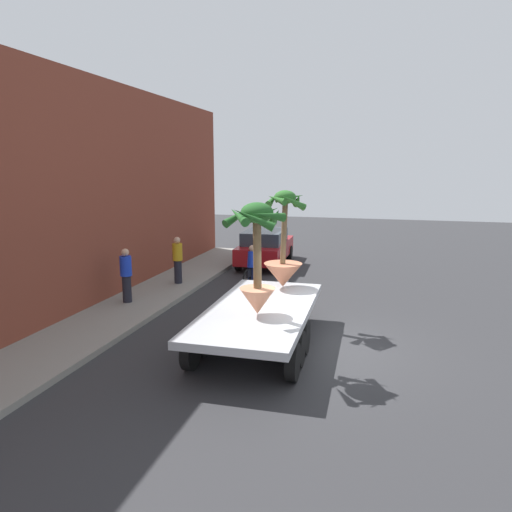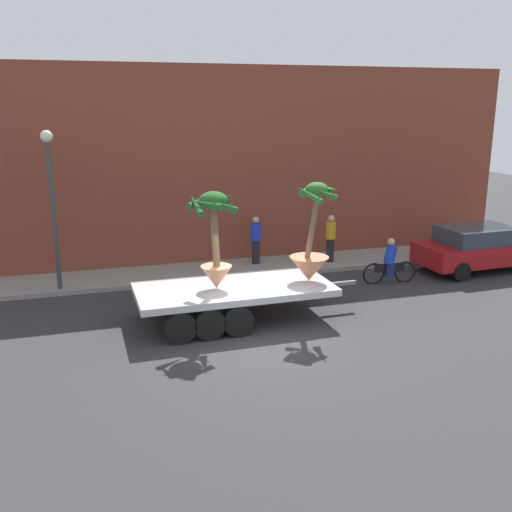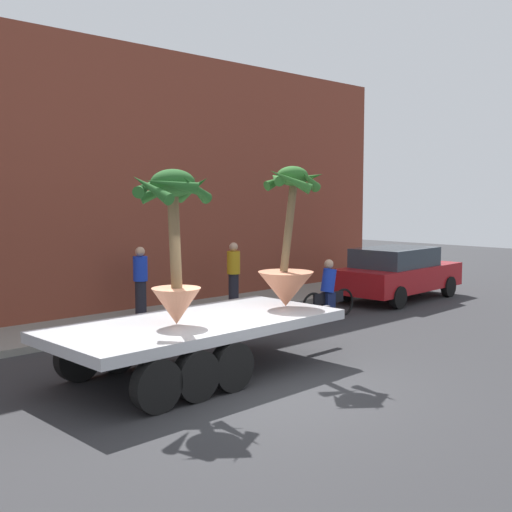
{
  "view_description": "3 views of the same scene",
  "coord_description": "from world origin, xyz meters",
  "px_view_note": "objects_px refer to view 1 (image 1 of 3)",
  "views": [
    {
      "loc": [
        -10.79,
        -1.23,
        4.32
      ],
      "look_at": [
        2.1,
        2.27,
        1.76
      ],
      "focal_mm": 32.52,
      "sensor_mm": 36.0,
      "label": 1
    },
    {
      "loc": [
        -4.04,
        -12.85,
        5.72
      ],
      "look_at": [
        0.5,
        2.24,
        1.56
      ],
      "focal_mm": 40.61,
      "sensor_mm": 36.0,
      "label": 2
    },
    {
      "loc": [
        -7.19,
        -7.11,
        3.13
      ],
      "look_at": [
        1.53,
        1.98,
        1.94
      ],
      "focal_mm": 44.94,
      "sensor_mm": 36.0,
      "label": 3
    }
  ],
  "objects_px": {
    "flatbed_trailer": "(257,319)",
    "pedestrian_far_left": "(126,274)",
    "pedestrian_near_gate": "(178,259)",
    "potted_palm_middle": "(257,256)",
    "parked_car": "(265,246)",
    "potted_palm_rear": "(284,254)",
    "cyclist": "(252,267)"
  },
  "relations": [
    {
      "from": "parked_car",
      "to": "pedestrian_near_gate",
      "type": "xyz_separation_m",
      "value": [
        -4.75,
        2.1,
        0.21
      ]
    },
    {
      "from": "pedestrian_far_left",
      "to": "potted_palm_middle",
      "type": "bearing_deg",
      "value": -117.77
    },
    {
      "from": "cyclist",
      "to": "pedestrian_far_left",
      "type": "height_order",
      "value": "pedestrian_far_left"
    },
    {
      "from": "potted_palm_rear",
      "to": "pedestrian_far_left",
      "type": "distance_m",
      "value": 5.07
    },
    {
      "from": "flatbed_trailer",
      "to": "potted_palm_middle",
      "type": "distance_m",
      "value": 1.62
    },
    {
      "from": "potted_palm_middle",
      "to": "pedestrian_near_gate",
      "type": "distance_m",
      "value": 6.99
    },
    {
      "from": "potted_palm_middle",
      "to": "potted_palm_rear",
      "type": "bearing_deg",
      "value": -1.31
    },
    {
      "from": "flatbed_trailer",
      "to": "potted_palm_middle",
      "type": "relative_size",
      "value": 2.43
    },
    {
      "from": "pedestrian_near_gate",
      "to": "pedestrian_far_left",
      "type": "distance_m",
      "value": 2.72
    },
    {
      "from": "potted_palm_rear",
      "to": "potted_palm_middle",
      "type": "distance_m",
      "value": 2.71
    },
    {
      "from": "flatbed_trailer",
      "to": "parked_car",
      "type": "distance_m",
      "value": 9.99
    },
    {
      "from": "flatbed_trailer",
      "to": "pedestrian_near_gate",
      "type": "height_order",
      "value": "pedestrian_near_gate"
    },
    {
      "from": "potted_palm_middle",
      "to": "pedestrian_near_gate",
      "type": "relative_size",
      "value": 1.51
    },
    {
      "from": "flatbed_trailer",
      "to": "potted_palm_rear",
      "type": "distance_m",
      "value": 2.67
    },
    {
      "from": "potted_palm_middle",
      "to": "parked_car",
      "type": "distance_m",
      "value": 10.39
    },
    {
      "from": "parked_car",
      "to": "pedestrian_near_gate",
      "type": "bearing_deg",
      "value": 156.13
    },
    {
      "from": "pedestrian_near_gate",
      "to": "parked_car",
      "type": "bearing_deg",
      "value": -23.87
    },
    {
      "from": "pedestrian_near_gate",
      "to": "pedestrian_far_left",
      "type": "xyz_separation_m",
      "value": [
        -2.67,
        0.52,
        0.0
      ]
    },
    {
      "from": "flatbed_trailer",
      "to": "parked_car",
      "type": "relative_size",
      "value": 1.35
    },
    {
      "from": "cyclist",
      "to": "potted_palm_rear",
      "type": "bearing_deg",
      "value": -151.64
    },
    {
      "from": "potted_palm_rear",
      "to": "cyclist",
      "type": "height_order",
      "value": "potted_palm_rear"
    },
    {
      "from": "potted_palm_rear",
      "to": "cyclist",
      "type": "relative_size",
      "value": 1.48
    },
    {
      "from": "parked_car",
      "to": "pedestrian_far_left",
      "type": "height_order",
      "value": "pedestrian_far_left"
    },
    {
      "from": "cyclist",
      "to": "parked_car",
      "type": "xyz_separation_m",
      "value": [
        3.76,
        0.43,
        0.16
      ]
    },
    {
      "from": "flatbed_trailer",
      "to": "pedestrian_far_left",
      "type": "xyz_separation_m",
      "value": [
        2.31,
        4.86,
        0.29
      ]
    },
    {
      "from": "cyclist",
      "to": "pedestrian_far_left",
      "type": "xyz_separation_m",
      "value": [
        -3.66,
        3.06,
        0.37
      ]
    },
    {
      "from": "cyclist",
      "to": "pedestrian_near_gate",
      "type": "relative_size",
      "value": 1.07
    },
    {
      "from": "parked_car",
      "to": "pedestrian_far_left",
      "type": "xyz_separation_m",
      "value": [
        -7.42,
        2.62,
        0.21
      ]
    },
    {
      "from": "parked_car",
      "to": "cyclist",
      "type": "bearing_deg",
      "value": -173.41
    },
    {
      "from": "cyclist",
      "to": "pedestrian_far_left",
      "type": "bearing_deg",
      "value": 140.14
    },
    {
      "from": "parked_car",
      "to": "pedestrian_far_left",
      "type": "relative_size",
      "value": 2.72
    },
    {
      "from": "pedestrian_far_left",
      "to": "potted_palm_rear",
      "type": "bearing_deg",
      "value": -89.03
    }
  ]
}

